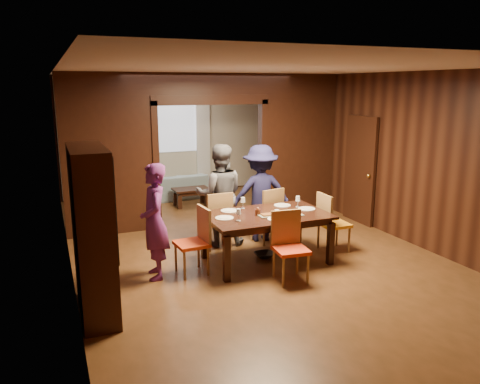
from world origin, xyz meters
name	(u,v)px	position (x,y,z in m)	size (l,w,h in m)	color
floor	(243,246)	(0.00, 0.00, 0.00)	(9.00, 9.00, 0.00)	#503216
ceiling	(243,70)	(0.00, 0.00, 2.90)	(5.50, 9.00, 0.02)	silver
room_walls	(206,145)	(0.00, 1.89, 1.51)	(5.52, 9.01, 2.90)	black
person_purple	(154,222)	(-1.64, -0.72, 0.82)	(0.60, 0.39, 1.64)	#612264
person_grey	(220,195)	(-0.31, 0.29, 0.86)	(0.84, 0.65, 1.72)	#535259
person_navy	(260,193)	(0.42, 0.23, 0.84)	(1.09, 0.62, 1.68)	#171638
sofa	(173,186)	(-0.20, 3.85, 0.29)	(1.99, 0.78, 0.58)	#89A6B4
serving_bowl	(265,209)	(0.11, -0.61, 0.80)	(0.31, 0.31, 0.08)	black
dining_table	(266,238)	(0.07, -0.76, 0.38)	(1.85, 1.15, 0.76)	black
coffee_table	(191,197)	(-0.02, 2.99, 0.20)	(0.80, 0.50, 0.40)	black
chair_left	(191,242)	(-1.14, -0.80, 0.48)	(0.44, 0.44, 0.97)	red
chair_right	(334,222)	(1.30, -0.76, 0.48)	(0.44, 0.44, 0.97)	orange
chair_far_l	(216,219)	(-0.43, 0.14, 0.48)	(0.44, 0.44, 0.97)	#C54A12
chair_far_r	(266,215)	(0.47, 0.09, 0.48)	(0.44, 0.44, 0.97)	#D44A13
chair_near	(291,248)	(0.06, -1.57, 0.48)	(0.44, 0.44, 0.97)	red
hutch	(93,233)	(-2.53, -1.50, 1.00)	(0.40, 1.20, 2.00)	black
door_right	(360,170)	(2.70, 0.50, 1.05)	(0.06, 0.90, 2.10)	black
window_far	(173,125)	(0.00, 4.44, 1.70)	(1.20, 0.03, 1.30)	silver
curtain_left	(144,145)	(-0.75, 4.40, 1.25)	(0.35, 0.06, 2.40)	white
curtain_right	(203,142)	(0.75, 4.40, 1.25)	(0.35, 0.06, 2.40)	white
plate_left	(224,218)	(-0.61, -0.74, 0.77)	(0.27, 0.27, 0.01)	silver
plate_far_l	(229,211)	(-0.40, -0.40, 0.77)	(0.27, 0.27, 0.01)	silver
plate_far_r	(282,205)	(0.52, -0.41, 0.77)	(0.27, 0.27, 0.01)	silver
plate_right	(307,209)	(0.77, -0.75, 0.77)	(0.27, 0.27, 0.01)	white
plate_near	(277,219)	(0.07, -1.09, 0.77)	(0.27, 0.27, 0.01)	white
platter_a	(269,215)	(0.04, -0.88, 0.78)	(0.30, 0.20, 0.04)	gray
platter_b	(293,214)	(0.39, -0.99, 0.78)	(0.30, 0.20, 0.04)	slate
wineglass_left	(239,215)	(-0.47, -0.95, 0.85)	(0.08, 0.08, 0.18)	silver
wineglass_far	(243,203)	(-0.14, -0.33, 0.85)	(0.08, 0.08, 0.18)	silver
wineglass_right	(298,202)	(0.71, -0.58, 0.85)	(0.08, 0.08, 0.18)	white
tumbler	(277,214)	(0.08, -1.07, 0.83)	(0.07, 0.07, 0.14)	silver
condiment_jar	(258,211)	(-0.08, -0.77, 0.82)	(0.08, 0.08, 0.11)	#4B2111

